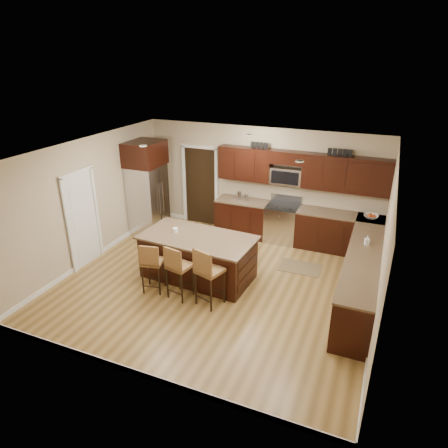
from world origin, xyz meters
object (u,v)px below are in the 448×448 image
at_px(stool_mid, 177,266).
at_px(refrigerator, 147,187).
at_px(island, 198,258).
at_px(stool_right, 207,271).
at_px(stool_left, 152,262).
at_px(range, 282,223).

distance_m(stool_mid, refrigerator, 3.30).
bearing_deg(stool_mid, refrigerator, 142.72).
relative_size(island, stool_right, 2.04).
bearing_deg(stool_left, stool_mid, -12.36).
bearing_deg(island, range, 67.87).
xyz_separation_m(island, refrigerator, (-2.17, 1.59, 0.78)).
height_order(stool_left, stool_mid, stool_mid).
distance_m(stool_left, refrigerator, 2.96).
distance_m(island, stool_mid, 0.88).
distance_m(stool_mid, stool_right, 0.61).
xyz_separation_m(range, stool_mid, (-1.14, -3.19, 0.21)).
relative_size(stool_left, refrigerator, 0.44).
bearing_deg(range, stool_mid, -109.64).
bearing_deg(stool_right, stool_mid, -162.64).
height_order(stool_right, refrigerator, refrigerator).
bearing_deg(stool_mid, range, 81.47).
bearing_deg(refrigerator, stool_mid, -48.39).
relative_size(range, stool_left, 1.07).
distance_m(stool_left, stool_mid, 0.56).
distance_m(range, stool_left, 3.62).
xyz_separation_m(island, stool_left, (-0.57, -0.84, 0.22)).
relative_size(range, stool_right, 0.96).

